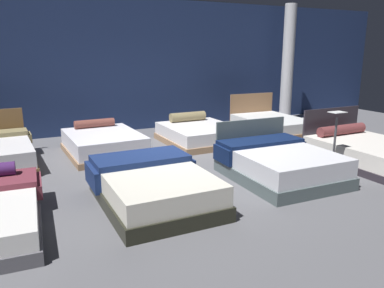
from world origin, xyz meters
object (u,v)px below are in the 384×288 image
object	(u,v)px
bed_6	(199,134)
bed_7	(271,125)
bed_1	(153,186)
bed_3	(366,151)
support_pillar	(288,64)
bed_2	(279,164)
price_sign	(334,150)
bed_5	(104,143)

from	to	relation	value
bed_6	bed_7	size ratio (longest dim) A/B	0.90
bed_1	bed_6	xyz separation A→B (m)	(2.29, 3.01, -0.04)
bed_3	bed_6	xyz separation A→B (m)	(-2.19, 2.92, -0.02)
bed_1	support_pillar	distance (m)	7.67
bed_6	support_pillar	xyz separation A→B (m)	(3.78, 1.44, 1.53)
bed_2	price_sign	distance (m)	1.09
bed_5	price_sign	xyz separation A→B (m)	(3.40, -3.11, 0.20)
bed_2	price_sign	size ratio (longest dim) A/B	1.77
bed_3	price_sign	distance (m)	1.14
bed_1	support_pillar	bearing A→B (deg)	36.32
bed_1	price_sign	xyz separation A→B (m)	(3.38, -0.13, 0.18)
bed_6	bed_1	bearing A→B (deg)	-127.92
bed_1	bed_6	size ratio (longest dim) A/B	1.07
bed_6	bed_7	distance (m)	2.16
bed_3	bed_7	distance (m)	2.94
price_sign	support_pillar	xyz separation A→B (m)	(2.68, 4.58, 1.31)
bed_2	bed_1	bearing A→B (deg)	-176.83
bed_1	price_sign	size ratio (longest dim) A/B	1.83
bed_7	bed_1	bearing A→B (deg)	-143.53
bed_2	support_pillar	world-z (taller)	support_pillar
bed_2	bed_6	world-z (taller)	bed_2
price_sign	bed_1	bearing A→B (deg)	177.85
bed_1	bed_2	xyz separation A→B (m)	(2.32, 0.07, 0.01)
bed_5	price_sign	world-z (taller)	price_sign
bed_2	price_sign	bearing A→B (deg)	-8.74
bed_1	bed_7	distance (m)	5.38
bed_2	bed_3	bearing A→B (deg)	2.18
bed_2	support_pillar	size ratio (longest dim) A/B	0.56
bed_5	bed_6	size ratio (longest dim) A/B	1.02
bed_1	bed_5	world-z (taller)	bed_5
bed_1	price_sign	world-z (taller)	price_sign
bed_2	bed_3	xyz separation A→B (m)	(2.16, 0.02, -0.03)
bed_1	bed_7	bearing A→B (deg)	34.35
bed_2	bed_5	distance (m)	3.74
bed_5	support_pillar	xyz separation A→B (m)	(6.09, 1.47, 1.52)
bed_1	support_pillar	xyz separation A→B (m)	(6.07, 4.45, 1.49)
bed_6	bed_7	xyz separation A→B (m)	(2.16, 0.02, 0.01)
bed_7	price_sign	size ratio (longest dim) A/B	1.91
bed_1	bed_2	bearing A→B (deg)	1.69
bed_5	bed_7	size ratio (longest dim) A/B	0.92
bed_5	support_pillar	distance (m)	6.44
bed_6	support_pillar	bearing A→B (deg)	20.19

